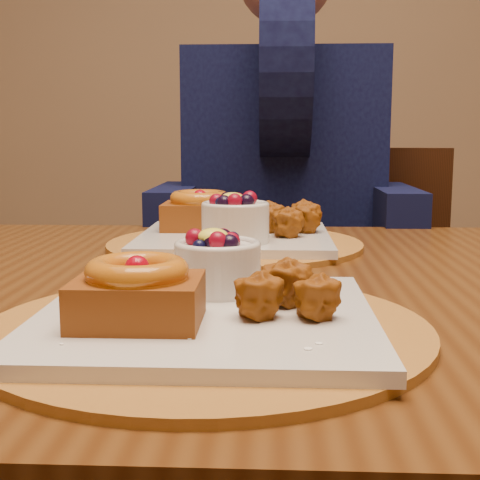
% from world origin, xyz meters
% --- Properties ---
extents(dining_table, '(1.60, 0.90, 0.76)m').
position_xyz_m(dining_table, '(-0.12, 0.05, 0.68)').
color(dining_table, '#3D1F0B').
rests_on(dining_table, ground).
extents(place_setting_near, '(0.38, 0.38, 0.08)m').
position_xyz_m(place_setting_near, '(-0.12, -0.17, 0.78)').
color(place_setting_near, brown).
rests_on(place_setting_near, dining_table).
extents(place_setting_far, '(0.38, 0.38, 0.09)m').
position_xyz_m(place_setting_far, '(-0.12, 0.26, 0.78)').
color(place_setting_far, brown).
rests_on(place_setting_far, dining_table).
extents(chair_far, '(0.50, 0.50, 0.89)m').
position_xyz_m(chair_far, '(0.11, 0.73, 0.49)').
color(chair_far, black).
rests_on(chair_far, ground).
extents(diner, '(0.52, 0.50, 0.85)m').
position_xyz_m(diner, '(-0.04, 0.74, 0.90)').
color(diner, black).
rests_on(diner, ground).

